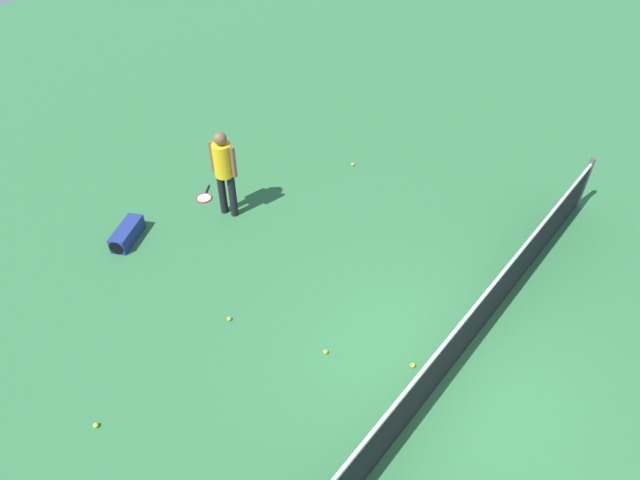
# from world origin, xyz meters

# --- Properties ---
(ground_plane) EXTENTS (40.00, 40.00, 0.00)m
(ground_plane) POSITION_xyz_m (0.00, 0.00, 0.00)
(ground_plane) COLOR #2D6B3D
(court_net) EXTENTS (10.09, 0.09, 1.07)m
(court_net) POSITION_xyz_m (0.00, 0.00, 0.50)
(court_net) COLOR #4C4C51
(court_net) RESTS_ON ground_plane
(player_near_side) EXTENTS (0.42, 0.53, 1.70)m
(player_near_side) POSITION_xyz_m (-0.68, -4.93, 1.01)
(player_near_side) COLOR black
(player_near_side) RESTS_ON ground_plane
(tennis_racket_near_player) EXTENTS (0.58, 0.47, 0.03)m
(tennis_racket_near_player) POSITION_xyz_m (-0.70, -5.67, 0.01)
(tennis_racket_near_player) COLOR red
(tennis_racket_near_player) RESTS_ON ground_plane
(tennis_ball_near_player) EXTENTS (0.07, 0.07, 0.07)m
(tennis_ball_near_player) POSITION_xyz_m (1.16, -3.01, 0.03)
(tennis_ball_near_player) COLOR #C6E033
(tennis_ball_near_player) RESTS_ON ground_plane
(tennis_ball_by_net) EXTENTS (0.07, 0.07, 0.07)m
(tennis_ball_by_net) POSITION_xyz_m (-3.44, -4.12, 0.03)
(tennis_ball_by_net) COLOR #C6E033
(tennis_ball_by_net) RESTS_ON ground_plane
(tennis_ball_midcourt) EXTENTS (0.07, 0.07, 0.07)m
(tennis_ball_midcourt) POSITION_xyz_m (3.45, -3.01, 0.03)
(tennis_ball_midcourt) COLOR #C6E033
(tennis_ball_midcourt) RESTS_ON ground_plane
(tennis_ball_baseline) EXTENTS (0.07, 0.07, 0.07)m
(tennis_ball_baseline) POSITION_xyz_m (0.12, -0.41, 0.03)
(tennis_ball_baseline) COLOR #C6E033
(tennis_ball_baseline) RESTS_ON ground_plane
(tennis_ball_stray_left) EXTENTS (0.07, 0.07, 0.07)m
(tennis_ball_stray_left) POSITION_xyz_m (0.72, -1.50, 0.03)
(tennis_ball_stray_left) COLOR #C6E033
(tennis_ball_stray_left) RESTS_ON ground_plane
(equipment_bag) EXTENTS (0.84, 0.62, 0.28)m
(equipment_bag) POSITION_xyz_m (1.02, -5.73, 0.14)
(equipment_bag) COLOR navy
(equipment_bag) RESTS_ON ground_plane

